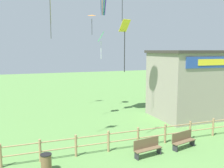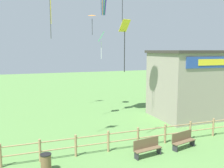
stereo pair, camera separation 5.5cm
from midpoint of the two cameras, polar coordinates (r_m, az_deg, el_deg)
name	(u,v)px [view 1 (the left image)]	position (r m, az deg, el deg)	size (l,w,h in m)	color
wooden_fence	(124,138)	(15.53, 2.55, -12.24)	(17.80, 0.14, 1.27)	#9E7F56
seaside_building	(201,83)	(24.32, 19.61, 0.21)	(8.96, 5.36, 6.01)	gray
park_bench_near_fence	(147,147)	(14.79, 7.97, -14.10)	(1.80, 0.68, 1.02)	brown
park_bench_by_building	(183,140)	(16.36, 15.82, -12.16)	(1.80, 0.81, 1.02)	brown
trash_bin	(46,163)	(13.39, -14.92, -17.02)	(0.56, 0.56, 0.92)	brown
kite_green_diamond	(101,39)	(22.77, -2.61, 10.14)	(0.68, 0.83, 2.42)	green
kite_orange_delta	(92,16)	(24.90, -4.71, 15.19)	(1.04, 1.04, 1.96)	orange
kite_yellow_diamond	(125,36)	(15.61, 2.80, 10.96)	(0.71, 0.63, 3.19)	yellow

